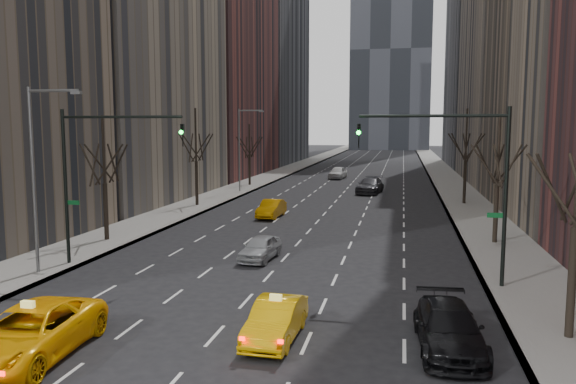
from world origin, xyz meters
The scene contains 22 objects.
sidewalk_left centered at (-12.25, 70.00, 0.07)m, with size 4.50×320.00×0.15m, color slate.
sidewalk_right centered at (12.25, 70.00, 0.07)m, with size 4.50×320.00×0.15m, color slate.
bld_left_far centered at (-21.50, 66.00, 22.00)m, with size 14.00×28.00×44.00m, color brown.
bld_left_deep centered at (-21.50, 96.00, 30.00)m, with size 14.00×30.00×60.00m, color #5C5C60.
bld_right_deep centered at (21.50, 95.00, 29.00)m, with size 14.00×30.00×58.00m, color #5C5C60.
tree_lw_b centered at (-12.00, 18.00, 3.72)m, with size 3.36×3.50×7.82m.
tree_lw_c centered at (-12.00, 34.00, 4.04)m, with size 3.36×3.50×8.74m.
tree_lw_d centered at (-12.00, 52.00, 3.56)m, with size 3.36×3.50×7.36m.
tree_rw_a centered at (12.00, 6.00, 3.88)m, with size 3.36×3.50×8.28m.
tree_rw_b centered at (12.00, 22.00, 3.72)m, with size 3.36×3.50×7.82m.
tree_rw_c centered at (12.00, 40.00, 4.04)m, with size 3.36×3.50×8.74m.
traffic_mast_left centered at (-9.11, 12.00, 5.49)m, with size 6.69×0.39×8.00m.
traffic_mast_right centered at (9.11, 12.00, 5.49)m, with size 6.69×0.39×8.00m.
streetlight_near centered at (-10.84, 10.00, 5.62)m, with size 2.83×0.22×9.00m.
streetlight_far centered at (-10.84, 45.00, 5.62)m, with size 2.83×0.22×9.00m.
taxi_suv centered at (-5.09, 1.04, 0.82)m, with size 2.73×5.91×1.64m, color #FFB405.
taxi_sedan centered at (2.16, 4.13, 0.69)m, with size 1.45×4.16×1.37m, color #ECAB04.
silver_sedan_ahead centered at (-1.25, 15.25, 0.66)m, with size 1.57×3.90×1.33m, color #94979B.
parked_suv_black centered at (7.91, 4.39, 0.73)m, with size 2.03×5.01×1.45m, color black.
far_taxi centered at (-3.94, 29.34, 0.71)m, with size 1.49×4.28×1.41m, color orange.
far_suv_grey centered at (2.89, 47.29, 0.85)m, with size 2.38×5.86×1.70m, color #2D2C31.
far_car_white centered at (-2.50, 63.69, 0.84)m, with size 1.99×4.94×1.68m, color silver.
Camera 1 is at (6.30, -13.99, 7.31)m, focal length 35.00 mm.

